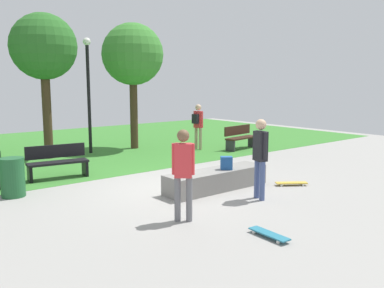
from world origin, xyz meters
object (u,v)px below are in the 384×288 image
park_bench_near_path (240,137)px  pedestrian_with_backpack (198,122)px  concrete_ledge (217,179)px  trash_bin (13,177)px  tree_broad_elm (133,55)px  backpack_on_ledge (226,163)px  lamp_post (88,84)px  skateboard_spare (269,234)px  skater_watching (260,152)px  skater_performing_trick (183,168)px  park_bench_center_lawn (57,161)px  skateboard_by_ledge (291,183)px  tree_tall_oak (44,48)px

park_bench_near_path → pedestrian_with_backpack: 1.77m
concrete_ledge → trash_bin: trash_bin is taller
tree_broad_elm → pedestrian_with_backpack: bearing=-46.5°
concrete_ledge → backpack_on_ledge: bearing=-28.7°
tree_broad_elm → lamp_post: 2.14m
skateboard_spare → lamp_post: (1.41, 9.76, 2.48)m
skater_watching → backpack_on_ledge: bearing=87.2°
skater_performing_trick → skateboard_spare: bearing=-69.3°
skateboard_spare → park_bench_center_lawn: park_bench_center_lawn is taller
skater_performing_trick → trash_bin: skater_performing_trick is taller
park_bench_near_path → trash_bin: size_ratio=1.83×
skater_performing_trick → skater_watching: skater_watching is taller
concrete_ledge → skateboard_by_ledge: 1.97m
concrete_ledge → lamp_post: (-0.07, 6.83, 2.30)m
backpack_on_ledge → skater_performing_trick: bearing=65.4°
trash_bin → park_bench_center_lawn: bearing=37.2°
skateboard_by_ledge → skateboard_spare: same height
skateboard_spare → tree_broad_elm: size_ratio=0.17×
lamp_post → trash_bin: bearing=-132.6°
concrete_ledge → tree_broad_elm: bearing=75.3°
park_bench_center_lawn → skater_performing_trick: bearing=-84.2°
tree_tall_oak → trash_bin: 5.90m
skater_performing_trick → tree_broad_elm: tree_broad_elm is taller
concrete_ledge → trash_bin: bearing=148.8°
backpack_on_ledge → trash_bin: 5.01m
skater_performing_trick → tree_broad_elm: bearing=64.5°
concrete_ledge → backpack_on_ledge: size_ratio=8.78×
concrete_ledge → tree_broad_elm: size_ratio=0.58×
park_bench_center_lawn → tree_broad_elm: tree_broad_elm is taller
skater_watching → skateboard_by_ledge: 1.89m
tree_broad_elm → skater_performing_trick: bearing=-115.5°
tree_broad_elm → trash_bin: tree_broad_elm is taller
park_bench_near_path → pedestrian_with_backpack: bearing=145.2°
park_bench_center_lawn → lamp_post: bearing=52.1°
skateboard_by_ledge → skateboard_spare: (-3.21, -2.00, 0.00)m
tree_tall_oak → pedestrian_with_backpack: size_ratio=2.78×
trash_bin → tree_tall_oak: bearing=60.6°
skateboard_by_ledge → lamp_post: bearing=103.0°
skater_performing_trick → backpack_on_ledge: bearing=28.1°
park_bench_center_lawn → park_bench_near_path: bearing=2.7°
skateboard_by_ledge → trash_bin: 6.74m
tree_broad_elm → concrete_ledge: bearing=-104.7°
skateboard_spare → tree_broad_elm: (3.25, 9.68, 3.56)m
skater_watching → tree_tall_oak: size_ratio=0.37×
backpack_on_ledge → skateboard_spare: (-1.70, -2.82, -0.58)m
tree_broad_elm → lamp_post: tree_broad_elm is taller
skater_performing_trick → trash_bin: (-1.99, 3.81, -0.58)m
tree_broad_elm → park_bench_near_path: bearing=-41.8°
park_bench_center_lawn → lamp_post: 4.58m
skater_performing_trick → skateboard_by_ledge: skater_performing_trick is taller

